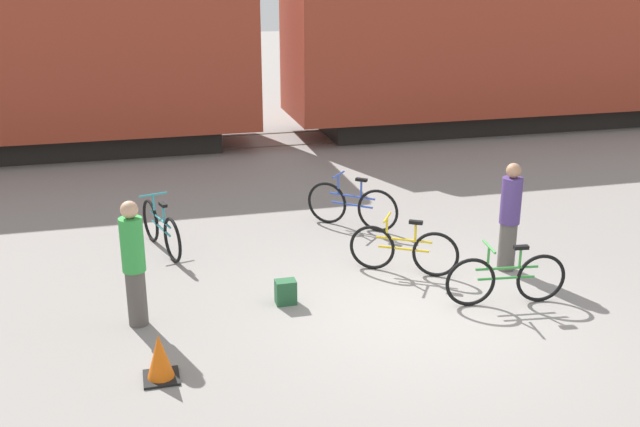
{
  "coord_description": "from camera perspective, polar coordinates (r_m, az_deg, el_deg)",
  "views": [
    {
      "loc": [
        -3.54,
        -8.38,
        4.49
      ],
      "look_at": [
        -1.09,
        1.18,
        1.1
      ],
      "focal_mm": 42.0,
      "sensor_mm": 36.0,
      "label": 1
    }
  ],
  "objects": [
    {
      "name": "ground_plane",
      "position": [
        10.14,
        7.7,
        -7.5
      ],
      "size": [
        80.0,
        80.0,
        0.0
      ],
      "primitive_type": "plane",
      "color": "gray"
    },
    {
      "name": "freight_train",
      "position": [
        19.12,
        -3.76,
        13.54
      ],
      "size": [
        50.49,
        2.9,
        5.15
      ],
      "color": "black",
      "rests_on": "ground_plane"
    },
    {
      "name": "rail_near",
      "position": [
        18.87,
        -3.18,
        5.17
      ],
      "size": [
        62.49,
        0.07,
        0.01
      ],
      "primitive_type": "cube",
      "color": "#4C4238",
      "rests_on": "ground_plane"
    },
    {
      "name": "rail_far",
      "position": [
        20.24,
        -3.98,
        6.1
      ],
      "size": [
        62.49,
        0.07,
        0.01
      ],
      "primitive_type": "cube",
      "color": "#4C4238",
      "rests_on": "ground_plane"
    },
    {
      "name": "bicycle_teal",
      "position": [
        12.22,
        -12.02,
        -1.14
      ],
      "size": [
        0.57,
        1.71,
        0.89
      ],
      "color": "black",
      "rests_on": "ground_plane"
    },
    {
      "name": "bicycle_yellow",
      "position": [
        11.2,
        6.38,
        -2.75
      ],
      "size": [
        1.44,
        0.9,
        0.87
      ],
      "color": "black",
      "rests_on": "ground_plane"
    },
    {
      "name": "bicycle_blue",
      "position": [
        13.02,
        2.45,
        0.61
      ],
      "size": [
        1.34,
        1.17,
        0.94
      ],
      "color": "black",
      "rests_on": "ground_plane"
    },
    {
      "name": "bicycle_green",
      "position": [
        10.46,
        13.98,
        -4.85
      ],
      "size": [
        1.68,
        0.46,
        0.86
      ],
      "color": "black",
      "rests_on": "ground_plane"
    },
    {
      "name": "person_in_purple",
      "position": [
        11.44,
        14.25,
        -0.22
      ],
      "size": [
        0.3,
        0.3,
        1.66
      ],
      "rotation": [
        0.0,
        0.0,
        2.38
      ],
      "color": "#514C47",
      "rests_on": "ground_plane"
    },
    {
      "name": "person_in_green",
      "position": [
        9.69,
        -14.0,
        -3.67
      ],
      "size": [
        0.29,
        0.29,
        1.67
      ],
      "rotation": [
        0.0,
        0.0,
        5.5
      ],
      "color": "#514C47",
      "rests_on": "ground_plane"
    },
    {
      "name": "backpack",
      "position": [
        10.25,
        -2.63,
        -6.0
      ],
      "size": [
        0.28,
        0.2,
        0.34
      ],
      "color": "#235633",
      "rests_on": "ground_plane"
    },
    {
      "name": "traffic_cone",
      "position": [
        8.67,
        -12.1,
        -10.76
      ],
      "size": [
        0.4,
        0.4,
        0.55
      ],
      "color": "black",
      "rests_on": "ground_plane"
    }
  ]
}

